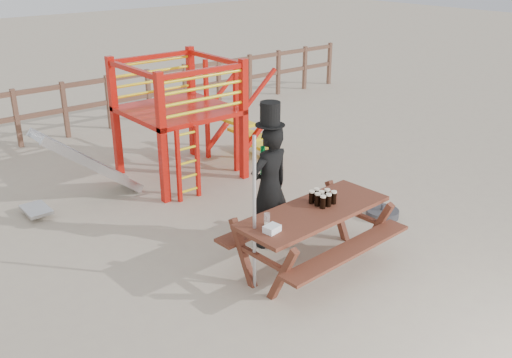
# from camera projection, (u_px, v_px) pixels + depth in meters

# --- Properties ---
(ground) EXTENTS (60.00, 60.00, 0.00)m
(ground) POSITION_uv_depth(u_px,v_px,m) (316.00, 257.00, 7.53)
(ground) COLOR tan
(ground) RESTS_ON ground
(back_fence) EXTENTS (15.09, 0.09, 1.20)m
(back_fence) POSITION_uv_depth(u_px,v_px,m) (87.00, 100.00, 12.26)
(back_fence) COLOR brown
(back_fence) RESTS_ON ground
(playground_fort) EXTENTS (4.71, 1.84, 2.10)m
(playground_fort) POSITION_uv_depth(u_px,v_px,m) (175.00, 118.00, 9.76)
(playground_fort) COLOR red
(playground_fort) RESTS_ON ground
(picnic_table) EXTENTS (2.13, 1.52, 0.80)m
(picnic_table) POSITION_uv_depth(u_px,v_px,m) (313.00, 231.00, 7.15)
(picnic_table) COLOR brown
(picnic_table) RESTS_ON ground
(man_with_hat) EXTENTS (0.64, 0.43, 2.01)m
(man_with_hat) POSITION_uv_depth(u_px,v_px,m) (269.00, 184.00, 7.54)
(man_with_hat) COLOR black
(man_with_hat) RESTS_ON ground
(metal_pole) EXTENTS (0.04, 0.04, 1.92)m
(metal_pole) POSITION_uv_depth(u_px,v_px,m) (254.00, 215.00, 6.52)
(metal_pole) COLOR #B2B2B7
(metal_pole) RESTS_ON ground
(parasol_base) EXTENTS (0.50, 0.50, 0.21)m
(parasol_base) POSITION_uv_depth(u_px,v_px,m) (382.00, 213.00, 8.64)
(parasol_base) COLOR #313135
(parasol_base) RESTS_ON ground
(paper_bag) EXTENTS (0.20, 0.17, 0.08)m
(paper_bag) POSITION_uv_depth(u_px,v_px,m) (272.00, 229.00, 6.48)
(paper_bag) COLOR white
(paper_bag) RESTS_ON picnic_table
(stout_pints) EXTENTS (0.28, 0.29, 0.17)m
(stout_pints) POSITION_uv_depth(u_px,v_px,m) (322.00, 198.00, 7.16)
(stout_pints) COLOR black
(stout_pints) RESTS_ON picnic_table
(empty_glasses) EXTENTS (0.07, 0.07, 0.15)m
(empty_glasses) POSITION_uv_depth(u_px,v_px,m) (267.00, 220.00, 6.63)
(empty_glasses) COLOR silver
(empty_glasses) RESTS_ON picnic_table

